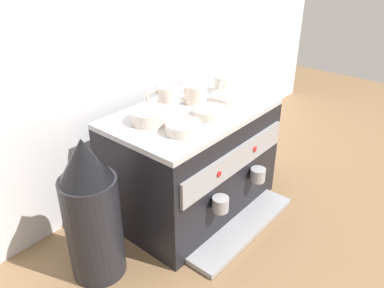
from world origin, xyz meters
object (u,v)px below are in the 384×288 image
ceramic_cup_2 (167,97)px  ceramic_bowl_0 (227,99)px  milk_pitcher (259,150)px  coffee_grinder (92,212)px  ceramic_cup_0 (223,84)px  ceramic_cup_1 (194,94)px  espresso_machine (193,162)px  ceramic_bowl_2 (183,128)px  ceramic_bowl_1 (150,116)px  ceramic_bowl_3 (210,113)px

ceramic_cup_2 → ceramic_bowl_0: ceramic_cup_2 is taller
ceramic_bowl_0 → milk_pitcher: (0.31, 0.02, -0.35)m
coffee_grinder → ceramic_cup_2: bearing=10.1°
ceramic_cup_0 → ceramic_cup_1: (-0.15, 0.01, 0.00)m
espresso_machine → ceramic_cup_0: 0.32m
coffee_grinder → ceramic_cup_1: bearing=3.4°
ceramic_bowl_2 → coffee_grinder: 0.37m
ceramic_cup_2 → coffee_grinder: 0.47m
ceramic_cup_0 → coffee_grinder: size_ratio=0.20×
ceramic_bowl_1 → ceramic_bowl_2: size_ratio=1.14×
ceramic_bowl_3 → ceramic_bowl_1: bearing=142.8°
milk_pitcher → ceramic_cup_2: bearing=166.6°
ceramic_bowl_1 → milk_pitcher: size_ratio=0.87×
ceramic_cup_1 → milk_pitcher: ceramic_cup_1 is taller
ceramic_cup_1 → ceramic_bowl_0: size_ratio=0.98×
ceramic_bowl_2 → ceramic_bowl_3: size_ratio=0.99×
ceramic_bowl_0 → ceramic_cup_1: bearing=128.2°
ceramic_bowl_0 → coffee_grinder: (-0.59, 0.06, -0.20)m
ceramic_bowl_2 → milk_pitcher: (0.60, 0.06, -0.35)m
ceramic_bowl_2 → ceramic_cup_1: bearing=31.7°
ceramic_cup_0 → milk_pitcher: (0.23, -0.06, -0.37)m
ceramic_cup_0 → coffee_grinder: bearing=-178.5°
ceramic_cup_0 → ceramic_bowl_2: (-0.36, -0.12, -0.02)m
ceramic_bowl_1 → milk_pitcher: (0.61, -0.08, -0.36)m
ceramic_cup_0 → ceramic_bowl_0: size_ratio=0.83×
ceramic_cup_0 → ceramic_bowl_0: bearing=-135.7°
ceramic_cup_0 → milk_pitcher: size_ratio=0.66×
ceramic_cup_1 → coffee_grinder: bearing=-176.6°
espresso_machine → ceramic_bowl_3: (-0.00, -0.08, 0.22)m
ceramic_bowl_1 → coffee_grinder: bearing=-173.3°
ceramic_cup_2 → ceramic_bowl_0: size_ratio=0.89×
ceramic_bowl_0 → ceramic_bowl_1: ceramic_bowl_1 is taller
ceramic_bowl_0 → ceramic_bowl_3: size_ratio=1.02×
ceramic_cup_2 → milk_pitcher: ceramic_cup_2 is taller
espresso_machine → ceramic_cup_2: 0.27m
milk_pitcher → espresso_machine: bearing=176.3°
ceramic_bowl_0 → ceramic_bowl_2: size_ratio=1.04×
ceramic_bowl_3 → espresso_machine: bearing=89.9°
ceramic_bowl_3 → milk_pitcher: ceramic_bowl_3 is taller
espresso_machine → ceramic_bowl_3: size_ratio=5.36×
espresso_machine → ceramic_bowl_1: (-0.16, 0.05, 0.23)m
milk_pitcher → ceramic_bowl_3: bearing=-174.0°
espresso_machine → ceramic_bowl_2: size_ratio=5.43×
ceramic_cup_0 → ceramic_bowl_1: (-0.38, 0.02, -0.01)m
ceramic_cup_2 → ceramic_bowl_1: ceramic_cup_2 is taller
espresso_machine → ceramic_cup_1: bearing=36.3°
ceramic_bowl_1 → ceramic_bowl_2: 0.13m
espresso_machine → ceramic_cup_1: ceramic_cup_1 is taller
ceramic_bowl_3 → ceramic_bowl_0: bearing=11.3°
ceramic_cup_1 → milk_pitcher: bearing=-10.7°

